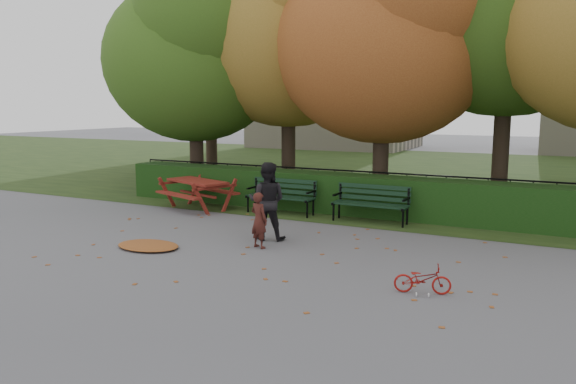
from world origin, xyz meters
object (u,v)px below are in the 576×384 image
at_px(tree_a, 198,47).
at_px(bench_right, 371,201).
at_px(picnic_table, 197,187).
at_px(bicycle, 422,279).
at_px(adult, 267,201).
at_px(bench_left, 282,193).
at_px(child, 259,220).
at_px(tree_f, 213,26).
at_px(tree_b, 295,16).
at_px(tree_c, 393,26).

distance_m(tree_a, bench_right, 7.69).
distance_m(tree_a, picnic_table, 4.85).
bearing_deg(bicycle, adult, 46.75).
relative_size(bench_left, child, 1.64).
relative_size(tree_a, bicycle, 9.02).
relative_size(tree_f, child, 8.36).
relative_size(tree_a, tree_b, 0.85).
bearing_deg(bench_right, child, -109.09).
xyz_separation_m(tree_a, bicycle, (8.63, -6.44, -4.30)).
bearing_deg(adult, child, 90.00).
relative_size(tree_a, bench_left, 4.16).
height_order(tree_a, picnic_table, tree_a).
height_order(tree_a, child, tree_a).
bearing_deg(bench_left, adult, -68.34).
bearing_deg(tree_b, adult, -68.91).
distance_m(bench_left, adult, 2.87).
xyz_separation_m(tree_c, bench_right, (0.27, -2.26, -4.30)).
bearing_deg(adult, tree_c, -118.54).
relative_size(child, adult, 0.68).
distance_m(tree_b, child, 8.36).
xyz_separation_m(tree_a, tree_c, (6.02, 0.38, 0.30)).
distance_m(tree_c, picnic_table, 6.70).
xyz_separation_m(tree_c, picnic_table, (-4.42, -2.76, -4.22)).
height_order(tree_a, bench_left, tree_a).
xyz_separation_m(picnic_table, child, (3.53, -2.83, -0.06)).
height_order(bench_left, child, child).
distance_m(tree_a, child, 8.32).
bearing_deg(tree_a, picnic_table, -55.99).
bearing_deg(tree_f, child, -51.38).
distance_m(tree_a, tree_f, 4.31).
xyz_separation_m(bench_right, child, (-1.15, -3.33, 0.03)).
bearing_deg(bench_left, tree_b, 110.58).
xyz_separation_m(tree_a, adult, (4.94, -4.53, -3.71)).
distance_m(bench_left, child, 3.55).
height_order(child, adult, adult).
relative_size(bench_right, child, 1.64).
height_order(tree_a, adult, tree_a).
xyz_separation_m(tree_f, bicycle, (10.58, -10.10, -5.47)).
relative_size(picnic_table, adult, 1.37).
xyz_separation_m(tree_c, bicycle, (2.61, -6.82, -4.61)).
height_order(bench_left, bench_right, same).
distance_m(tree_c, adult, 6.44).
height_order(tree_c, child, tree_c).
relative_size(tree_b, bicycle, 10.59).
bearing_deg(tree_f, tree_c, -22.35).
bearing_deg(tree_b, bench_left, -69.42).
bearing_deg(bicycle, picnic_table, 44.09).
relative_size(tree_c, bench_left, 4.44).
xyz_separation_m(tree_a, tree_b, (2.74, 1.17, 0.88)).
height_order(tree_f, bench_right, tree_f).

